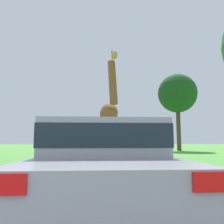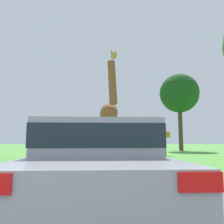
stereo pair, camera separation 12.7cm
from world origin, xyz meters
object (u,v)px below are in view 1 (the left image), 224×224
at_px(car_queue_right, 102,145).
at_px(tree_left_edge, 177,94).
at_px(giraffe_near_road, 109,114).
at_px(car_lead_maroon, 103,163).
at_px(car_queue_left, 106,144).
at_px(sign_post, 164,139).

relative_size(car_queue_right, tree_left_edge, 0.47).
xyz_separation_m(giraffe_near_road, car_lead_maroon, (-0.49, -6.66, -1.52)).
bearing_deg(tree_left_edge, car_lead_maroon, -112.57).
bearing_deg(car_queue_right, car_queue_left, 85.15).
bearing_deg(giraffe_near_road, tree_left_edge, -124.91).
distance_m(car_queue_right, car_queue_left, 7.00).
relative_size(giraffe_near_road, sign_post, 2.75).
distance_m(giraffe_near_road, car_queue_right, 11.40).
xyz_separation_m(car_lead_maroon, car_queue_left, (1.14, 24.93, 0.03)).
relative_size(car_lead_maroon, car_queue_left, 0.85).
xyz_separation_m(car_queue_right, tree_left_edge, (8.51, 3.84, 5.58)).
relative_size(car_queue_right, sign_post, 2.32).
bearing_deg(car_queue_right, tree_left_edge, 24.26).
bearing_deg(car_queue_right, car_lead_maroon, -91.74).
bearing_deg(sign_post, car_queue_left, 108.13).
distance_m(car_queue_right, tree_left_edge, 10.88).
height_order(car_queue_left, tree_left_edge, tree_left_edge).
xyz_separation_m(car_queue_right, sign_post, (4.37, -4.58, 0.49)).
bearing_deg(car_queue_left, car_lead_maroon, -92.61).
bearing_deg(car_lead_maroon, tree_left_edge, 67.43).
height_order(giraffe_near_road, car_lead_maroon, giraffe_near_road).
xyz_separation_m(car_lead_maroon, sign_post, (4.92, 13.37, 0.50)).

